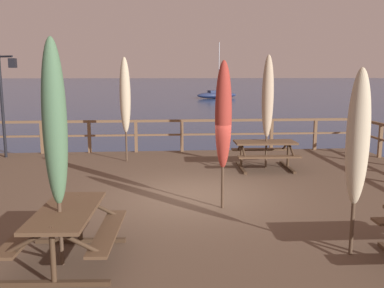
# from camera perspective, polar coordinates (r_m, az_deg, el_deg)

# --- Properties ---
(ground_plane) EXTENTS (600.00, 600.00, 0.00)m
(ground_plane) POSITION_cam_1_polar(r_m,az_deg,el_deg) (9.40, 0.39, -12.03)
(ground_plane) COLOR navy
(wooden_deck) EXTENTS (12.61, 10.71, 0.85)m
(wooden_deck) POSITION_cam_1_polar(r_m,az_deg,el_deg) (9.25, 0.39, -9.58)
(wooden_deck) COLOR brown
(wooden_deck) RESTS_ON ground
(railing_waterside_far) EXTENTS (12.41, 0.10, 1.09)m
(railing_waterside_far) POSITION_cam_1_polar(r_m,az_deg,el_deg) (14.06, -1.39, 1.92)
(railing_waterside_far) COLOR brown
(railing_waterside_far) RESTS_ON wooden_deck
(picnic_table_back_right) EXTENTS (1.70, 1.44, 0.78)m
(picnic_table_back_right) POSITION_cam_1_polar(r_m,az_deg,el_deg) (11.72, 9.92, -0.68)
(picnic_table_back_right) COLOR brown
(picnic_table_back_right) RESTS_ON wooden_deck
(picnic_table_mid_centre) EXTENTS (1.49, 1.80, 0.78)m
(picnic_table_mid_centre) POSITION_cam_1_polar(r_m,az_deg,el_deg) (6.14, -16.66, -10.44)
(picnic_table_mid_centre) COLOR brown
(picnic_table_mid_centre) RESTS_ON wooden_deck
(patio_umbrella_tall_front) EXTENTS (0.32, 0.32, 3.09)m
(patio_umbrella_tall_front) POSITION_cam_1_polar(r_m,az_deg,el_deg) (12.52, -9.11, 6.51)
(patio_umbrella_tall_front) COLOR #4C3828
(patio_umbrella_tall_front) RESTS_ON wooden_deck
(patio_umbrella_tall_mid_left) EXTENTS (0.32, 0.32, 3.12)m
(patio_umbrella_tall_mid_left) POSITION_cam_1_polar(r_m,az_deg,el_deg) (11.61, 10.29, 6.33)
(patio_umbrella_tall_mid_left) COLOR #4C3828
(patio_umbrella_tall_mid_left) RESTS_ON wooden_deck
(patio_umbrella_short_front) EXTENTS (0.32, 0.32, 3.09)m
(patio_umbrella_short_front) POSITION_cam_1_polar(r_m,az_deg,el_deg) (5.77, -18.22, 2.60)
(patio_umbrella_short_front) COLOR #4C3828
(patio_umbrella_short_front) RESTS_ON wooden_deck
(patio_umbrella_tall_back_left) EXTENTS (0.32, 0.32, 2.70)m
(patio_umbrella_tall_back_left) POSITION_cam_1_polar(r_m,az_deg,el_deg) (6.28, 21.70, 0.71)
(patio_umbrella_tall_back_left) COLOR #4C3828
(patio_umbrella_tall_back_left) RESTS_ON wooden_deck
(patio_umbrella_tall_mid_right) EXTENTS (0.32, 0.32, 2.86)m
(patio_umbrella_tall_mid_right) POSITION_cam_1_polar(r_m,az_deg,el_deg) (7.97, 4.30, 3.86)
(patio_umbrella_tall_mid_right) COLOR #4C3828
(patio_umbrella_tall_mid_right) RESTS_ON wooden_deck
(lamp_post_hooked) EXTENTS (0.63, 0.40, 3.20)m
(lamp_post_hooked) POSITION_cam_1_polar(r_m,az_deg,el_deg) (14.09, -24.07, 6.74)
(lamp_post_hooked) COLOR black
(lamp_post_hooked) RESTS_ON wooden_deck
(sailboat_distant) EXTENTS (6.23, 3.45, 7.72)m
(sailboat_distant) POSITION_cam_1_polar(r_m,az_deg,el_deg) (58.93, 3.39, 6.73)
(sailboat_distant) COLOR navy
(sailboat_distant) RESTS_ON ground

